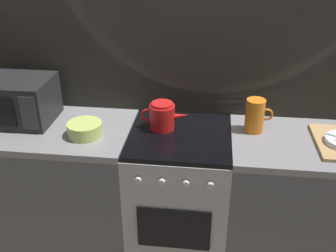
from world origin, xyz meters
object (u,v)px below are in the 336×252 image
at_px(stove_unit, 179,196).
at_px(kettle, 162,116).
at_px(microwave, 15,100).
at_px(mixing_bowl, 85,129).
at_px(pitcher, 255,116).

distance_m(stove_unit, kettle, 0.55).
xyz_separation_m(stove_unit, microwave, (-1.02, 0.07, 0.59)).
relative_size(mixing_bowl, pitcher, 1.00).
distance_m(microwave, mixing_bowl, 0.51).
distance_m(kettle, mixing_bowl, 0.46).
bearing_deg(microwave, mixing_bowl, -17.05).
bearing_deg(mixing_bowl, kettle, 17.98).
height_order(stove_unit, kettle, kettle).
bearing_deg(pitcher, stove_unit, -167.36).
bearing_deg(mixing_bowl, pitcher, 10.09).
bearing_deg(microwave, pitcher, 1.07).
height_order(microwave, mixing_bowl, microwave).
bearing_deg(stove_unit, pitcher, 12.64).
height_order(kettle, pitcher, pitcher).
height_order(microwave, pitcher, microwave).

